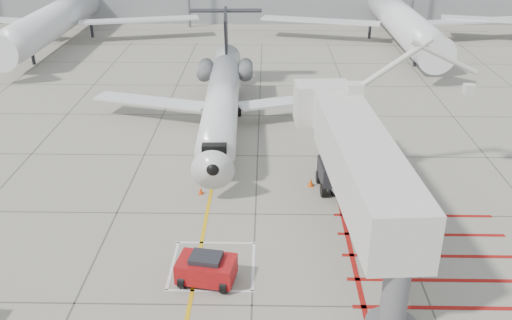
# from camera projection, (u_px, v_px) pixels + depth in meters

# --- Properties ---
(ground_plane) EXTENTS (260.00, 260.00, 0.00)m
(ground_plane) POSITION_uv_depth(u_px,v_px,m) (254.00, 254.00, 29.10)
(ground_plane) COLOR gray
(ground_plane) RESTS_ON ground
(regional_jet) EXTENTS (22.46, 27.94, 7.16)m
(regional_jet) POSITION_uv_depth(u_px,v_px,m) (220.00, 93.00, 41.26)
(regional_jet) COLOR silver
(regional_jet) RESTS_ON ground_plane
(jet_bridge) EXTENTS (10.43, 19.78, 7.67)m
(jet_bridge) POSITION_uv_depth(u_px,v_px,m) (363.00, 178.00, 28.42)
(jet_bridge) COLOR silver
(jet_bridge) RESTS_ON ground_plane
(pushback_tug) EXTENTS (2.92, 2.10, 1.56)m
(pushback_tug) POSITION_uv_depth(u_px,v_px,m) (206.00, 268.00, 26.73)
(pushback_tug) COLOR #A61013
(pushback_tug) RESTS_ON ground_plane
(baggage_cart) EXTENTS (2.38, 1.87, 1.32)m
(baggage_cart) POSITION_uv_depth(u_px,v_px,m) (350.00, 188.00, 34.15)
(baggage_cart) COLOR slate
(baggage_cart) RESTS_ON ground_plane
(ground_power_unit) EXTENTS (2.98, 2.33, 2.07)m
(ground_power_unit) POSITION_uv_depth(u_px,v_px,m) (404.00, 232.00, 29.12)
(ground_power_unit) COLOR white
(ground_power_unit) RESTS_ON ground_plane
(cone_nose) EXTENTS (0.31, 0.31, 0.43)m
(cone_nose) POSITION_uv_depth(u_px,v_px,m) (201.00, 191.00, 34.83)
(cone_nose) COLOR red
(cone_nose) RESTS_ON ground_plane
(cone_side) EXTENTS (0.38, 0.38, 0.52)m
(cone_side) POSITION_uv_depth(u_px,v_px,m) (311.00, 182.00, 35.74)
(cone_side) COLOR #E6510C
(cone_side) RESTS_ON ground_plane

